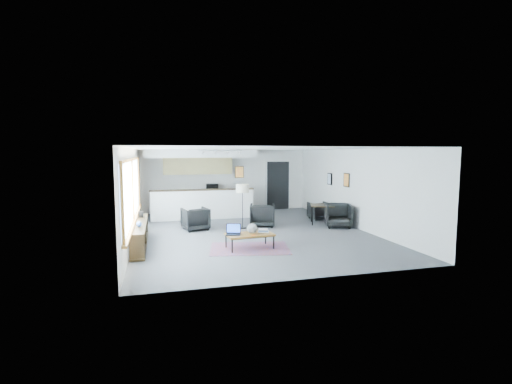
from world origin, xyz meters
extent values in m
cube|color=#49494C|center=(0.00, 0.00, -0.01)|extent=(7.00, 9.00, 0.01)
cube|color=white|center=(0.00, 0.00, 2.60)|extent=(7.00, 9.00, 0.01)
cube|color=silver|center=(0.00, 4.50, 1.30)|extent=(7.00, 0.01, 2.60)
cube|color=silver|center=(0.00, -4.50, 1.30)|extent=(7.00, 0.01, 2.60)
cube|color=silver|center=(-3.50, 0.00, 1.30)|extent=(0.01, 9.00, 2.60)
cube|color=silver|center=(3.50, 0.00, 1.30)|extent=(0.01, 9.00, 2.60)
cube|color=#8CBFFF|center=(-3.47, -0.90, 1.50)|extent=(0.02, 5.80, 1.55)
cube|color=brown|center=(-3.44, -0.90, 0.70)|extent=(0.10, 5.95, 0.06)
cube|color=brown|center=(-3.45, -0.90, 2.30)|extent=(0.06, 5.95, 0.06)
cube|color=brown|center=(-3.45, -3.80, 1.50)|extent=(0.06, 0.06, 1.60)
cube|color=brown|center=(-3.45, -0.90, 1.50)|extent=(0.06, 0.06, 1.60)
cube|color=brown|center=(-3.45, 2.00, 1.50)|extent=(0.06, 0.06, 1.60)
cube|color=black|center=(-3.30, -1.00, 0.62)|extent=(0.35, 3.00, 0.05)
cube|color=black|center=(-3.30, -1.00, 0.05)|extent=(0.35, 3.00, 0.05)
cube|color=black|center=(-3.30, -2.45, 0.33)|extent=(0.33, 0.04, 0.55)
cube|color=black|center=(-3.30, -1.00, 0.33)|extent=(0.33, 0.04, 0.55)
cube|color=black|center=(-3.30, 0.45, 0.33)|extent=(0.33, 0.04, 0.55)
cube|color=#3359A5|center=(-3.30, -2.30, 0.17)|extent=(0.18, 0.04, 0.20)
cube|color=silver|center=(-3.30, -2.13, 0.18)|extent=(0.18, 0.04, 0.22)
cube|color=maroon|center=(-3.30, -1.96, 0.20)|extent=(0.18, 0.04, 0.24)
cube|color=black|center=(-3.30, -1.79, 0.17)|extent=(0.18, 0.04, 0.20)
cube|color=#3359A5|center=(-3.30, -1.62, 0.18)|extent=(0.18, 0.04, 0.22)
cube|color=silver|center=(-3.30, -1.45, 0.20)|extent=(0.18, 0.04, 0.24)
cube|color=maroon|center=(-3.30, -1.28, 0.17)|extent=(0.18, 0.04, 0.20)
cube|color=black|center=(-3.30, -1.11, 0.18)|extent=(0.18, 0.04, 0.22)
cube|color=#3359A5|center=(-3.30, -0.94, 0.20)|extent=(0.18, 0.03, 0.24)
cube|color=silver|center=(-3.30, -0.77, 0.17)|extent=(0.18, 0.03, 0.20)
cube|color=maroon|center=(-3.30, -0.60, 0.18)|extent=(0.18, 0.03, 0.22)
cube|color=black|center=(-3.30, -0.43, 0.20)|extent=(0.18, 0.04, 0.24)
cube|color=black|center=(-3.30, -0.20, 0.73)|extent=(0.14, 0.02, 0.18)
sphere|color=#264C99|center=(-3.28, -1.60, 0.71)|extent=(0.14, 0.14, 0.14)
cube|color=white|center=(-1.20, 2.70, 0.55)|extent=(3.80, 0.25, 1.10)
cube|color=black|center=(-1.20, 2.70, 1.11)|extent=(3.85, 0.32, 0.04)
cube|color=white|center=(-1.20, 4.15, 0.45)|extent=(3.80, 0.60, 0.90)
cube|color=#2D2D2D|center=(-1.20, 4.15, 0.91)|extent=(3.82, 0.62, 0.04)
cube|color=tan|center=(-1.20, 4.30, 1.95)|extent=(2.80, 0.35, 0.70)
cube|color=white|center=(-1.20, 3.60, 2.45)|extent=(4.20, 1.80, 0.30)
cube|color=black|center=(0.20, 2.71, 1.75)|extent=(0.35, 0.03, 0.45)
cube|color=orange|center=(0.20, 2.69, 1.75)|extent=(0.30, 0.01, 0.40)
cube|color=black|center=(2.30, 4.42, 1.05)|extent=(1.00, 0.12, 2.10)
cube|color=white|center=(1.78, 4.43, 1.05)|extent=(0.06, 0.10, 2.10)
cube|color=white|center=(2.82, 4.43, 1.05)|extent=(0.06, 0.10, 2.10)
cube|color=white|center=(2.30, 4.43, 2.12)|extent=(1.10, 0.10, 0.06)
cube|color=silver|center=(-0.60, 2.20, 2.56)|extent=(1.60, 0.04, 0.04)
cylinder|color=silver|center=(-1.25, 2.20, 2.48)|extent=(0.07, 0.07, 0.09)
cylinder|color=silver|center=(-0.80, 2.20, 2.48)|extent=(0.07, 0.07, 0.09)
cylinder|color=silver|center=(-0.35, 2.20, 2.48)|extent=(0.07, 0.07, 0.09)
cylinder|color=silver|center=(0.10, 2.20, 2.48)|extent=(0.07, 0.07, 0.09)
cube|color=black|center=(3.47, 0.40, 1.55)|extent=(0.03, 0.38, 0.48)
cube|color=orange|center=(3.46, 0.40, 1.55)|extent=(0.00, 0.32, 0.42)
cube|color=black|center=(3.47, 1.70, 1.50)|extent=(0.03, 0.34, 0.44)
cube|color=#859FC5|center=(3.46, 1.70, 1.50)|extent=(0.00, 0.28, 0.38)
cube|color=#5D3548|center=(-0.54, -1.93, 0.01)|extent=(2.25, 1.74, 0.01)
cube|color=brown|center=(-0.54, -1.93, 0.37)|extent=(1.27, 0.77, 0.05)
cube|color=black|center=(-1.07, -2.27, 0.18)|extent=(0.03, 0.03, 0.35)
cube|color=black|center=(-1.12, -1.71, 0.18)|extent=(0.03, 0.03, 0.35)
cube|color=black|center=(0.04, -2.16, 0.18)|extent=(0.03, 0.03, 0.35)
cube|color=black|center=(-0.01, -1.60, 0.18)|extent=(0.03, 0.03, 0.35)
cube|color=black|center=(-0.51, -2.21, 0.34)|extent=(1.15, 0.14, 0.03)
cube|color=black|center=(-0.56, -1.66, 0.34)|extent=(1.15, 0.14, 0.03)
cube|color=black|center=(-0.98, -1.97, 0.41)|extent=(0.42, 0.36, 0.02)
cube|color=black|center=(-0.94, -1.84, 0.54)|extent=(0.37, 0.16, 0.24)
cube|color=blue|center=(-0.94, -1.84, 0.54)|extent=(0.33, 0.14, 0.21)
sphere|color=gray|center=(-0.46, -1.92, 0.53)|extent=(0.26, 0.26, 0.26)
cube|color=silver|center=(-0.14, -1.86, 0.41)|extent=(0.34, 0.31, 0.03)
cube|color=#3359A5|center=(-0.14, -1.86, 0.44)|extent=(0.31, 0.28, 0.03)
cube|color=silver|center=(-0.16, -1.87, 0.47)|extent=(0.29, 0.25, 0.03)
cube|color=#E5590C|center=(-0.50, -2.18, 0.40)|extent=(0.10, 0.10, 0.01)
imported|color=black|center=(-1.67, 0.80, 0.40)|extent=(0.91, 0.87, 0.79)
imported|color=black|center=(0.58, 0.84, 0.42)|extent=(1.00, 0.97, 0.84)
cylinder|color=black|center=(-0.14, 0.66, 0.01)|extent=(0.34, 0.34, 0.03)
cylinder|color=black|center=(-0.14, 0.66, 0.64)|extent=(0.03, 0.03, 1.23)
cylinder|color=beige|center=(-0.14, 0.66, 1.32)|extent=(0.56, 0.56, 0.27)
cube|color=black|center=(2.74, 0.73, 0.65)|extent=(1.02, 1.02, 0.04)
cylinder|color=black|center=(2.28, 0.52, 0.32)|extent=(0.05, 0.05, 0.63)
cylinder|color=black|center=(2.53, 1.18, 0.32)|extent=(0.05, 0.05, 0.63)
cylinder|color=black|center=(2.94, 0.27, 0.32)|extent=(0.05, 0.05, 0.63)
cylinder|color=black|center=(3.19, 0.93, 0.32)|extent=(0.05, 0.05, 0.63)
imported|color=black|center=(3.00, 0.04, 0.37)|extent=(0.89, 0.87, 0.74)
imported|color=black|center=(3.00, 1.57, 0.31)|extent=(0.60, 0.56, 0.61)
imported|color=black|center=(-0.64, 4.15, 1.10)|extent=(0.51, 0.30, 0.33)
camera|label=1|loc=(-2.78, -11.08, 2.47)|focal=26.00mm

